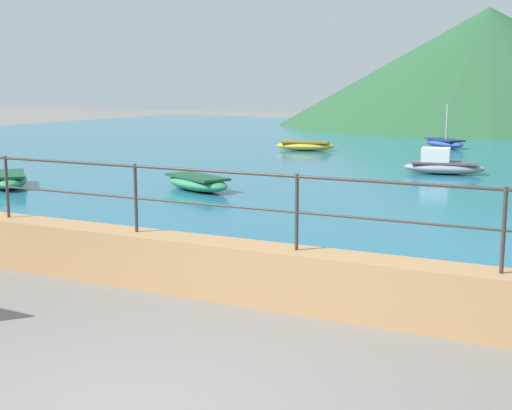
# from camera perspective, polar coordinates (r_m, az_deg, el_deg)

# --- Properties ---
(promenade_wall) EXTENTS (20.00, 0.56, 0.70)m
(promenade_wall) POSITION_cam_1_polar(r_m,az_deg,el_deg) (8.41, 3.25, -5.96)
(promenade_wall) COLOR tan
(promenade_wall) RESTS_ON ground
(railing) EXTENTS (18.44, 0.04, 0.90)m
(railing) POSITION_cam_1_polar(r_m,az_deg,el_deg) (8.20, 3.32, 0.69)
(railing) COLOR #383330
(railing) RESTS_ON promenade_wall
(hill_main) EXTENTS (26.71, 26.71, 7.48)m
(hill_main) POSITION_cam_1_polar(r_m,az_deg,el_deg) (48.21, 18.09, 10.51)
(hill_main) COLOR #285633
(hill_main) RESTS_ON ground
(boat_0) EXTENTS (2.28, 2.24, 1.81)m
(boat_0) POSITION_cam_1_polar(r_m,az_deg,el_deg) (30.32, 14.95, 4.86)
(boat_0) COLOR #2D4C9E
(boat_0) RESTS_ON lake_water
(boat_1) EXTENTS (2.41, 1.24, 0.76)m
(boat_1) POSITION_cam_1_polar(r_m,az_deg,el_deg) (21.29, 14.80, 3.16)
(boat_1) COLOR gray
(boat_1) RESTS_ON lake_water
(boat_2) EXTENTS (2.45, 1.44, 0.36)m
(boat_2) POSITION_cam_1_polar(r_m,az_deg,el_deg) (28.10, 3.99, 4.80)
(boat_2) COLOR gold
(boat_2) RESTS_ON lake_water
(boat_3) EXTENTS (2.46, 1.83, 0.36)m
(boat_3) POSITION_cam_1_polar(r_m,az_deg,el_deg) (17.43, -4.76, 1.84)
(boat_3) COLOR #338C59
(boat_3) RESTS_ON lake_water
(boat_5) EXTENTS (2.28, 2.25, 0.36)m
(boat_5) POSITION_cam_1_polar(r_m,az_deg,el_deg) (19.01, -19.32, 1.97)
(boat_5) COLOR #338C59
(boat_5) RESTS_ON lake_water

